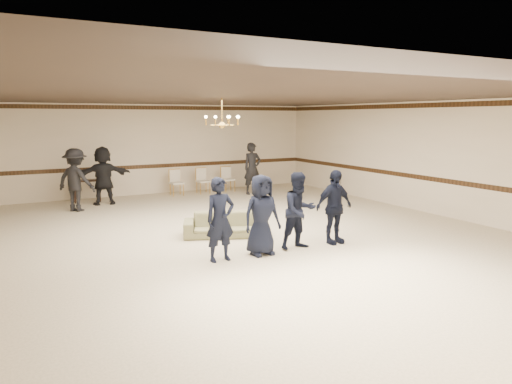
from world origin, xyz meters
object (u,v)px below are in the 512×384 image
boy_b (262,215)px  banquet_chair_mid (203,181)px  adult_mid (103,176)px  banquet_chair_left (177,183)px  settee (225,225)px  adult_right (252,169)px  boy_c (299,211)px  boy_d (334,207)px  boy_a (220,220)px  console_table (87,191)px  adult_left (76,180)px  chandelier (222,112)px  banquet_chair_right (228,179)px

boy_b → banquet_chair_mid: 7.89m
adult_mid → banquet_chair_left: (2.58, 0.55, -0.47)m
settee → adult_right: bearing=78.9°
adult_mid → adult_right: bearing=179.6°
boy_c → adult_right: size_ratio=0.88×
boy_c → settee: bearing=118.3°
boy_d → banquet_chair_left: bearing=94.0°
boy_c → banquet_chair_mid: (0.87, 7.68, -0.36)m
boy_c → banquet_chair_left: (-0.13, 7.68, -0.36)m
boy_a → console_table: (-1.33, 7.88, -0.45)m
settee → console_table: console_table is taller
banquet_chair_mid → console_table: 4.01m
boy_a → adult_mid: bearing=94.0°
adult_left → settee: bearing=163.4°
boy_a → boy_c: bearing=-3.3°
banquet_chair_left → boy_b: bearing=-100.2°
chandelier → boy_d: size_ratio=0.58×
boy_c → console_table: bearing=110.0°
boy_a → banquet_chair_right: 8.52m
boy_d → adult_left: size_ratio=0.88×
boy_a → boy_b: same height
boy_b → banquet_chair_left: 7.72m
boy_b → adult_left: bearing=111.4°
settee → banquet_chair_right: bearing=87.2°
adult_right → console_table: 5.67m
banquet_chair_left → console_table: 3.01m
banquet_chair_right → console_table: (-5.00, 0.20, -0.09)m
adult_right → boy_b: bearing=-117.2°
banquet_chair_mid → banquet_chair_right: same height
boy_a → boy_b: size_ratio=1.00×
adult_mid → chandelier: bearing=118.1°
adult_mid → banquet_chair_right: bearing=-169.0°
boy_b → settee: 1.76m
banquet_chair_left → boy_d: bearing=-86.8°
console_table → boy_d: bearing=-61.5°
boy_c → banquet_chair_left: size_ratio=1.78×
boy_c → boy_d: bearing=-1.7°
chandelier → settee: bearing=-111.8°
boy_d → banquet_chair_mid: 7.69m
boy_b → boy_d: (1.80, 0.00, 0.00)m
chandelier → boy_b: (-0.26, -2.49, -2.06)m
chandelier → banquet_chair_right: size_ratio=1.03×
chandelier → boy_c: 3.30m
adult_left → banquet_chair_mid: adult_left is taller
chandelier → adult_left: 5.30m
adult_left → boy_b: bearing=157.2°
banquet_chair_left → boy_c: bearing=-93.5°
banquet_chair_right → boy_a: bearing=-115.4°
boy_b → adult_right: adult_right is taller
banquet_chair_right → console_table: banquet_chair_right is taller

